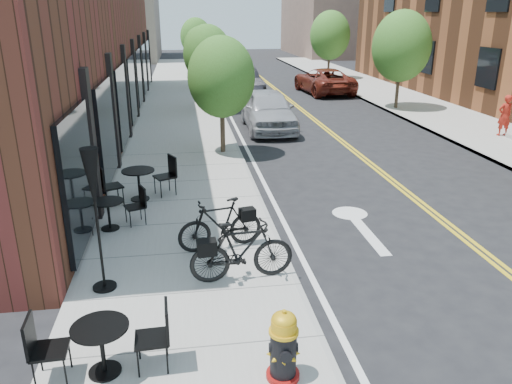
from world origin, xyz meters
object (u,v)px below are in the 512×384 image
bistro_set_b (108,211)px  parked_car_b (241,81)px  bicycle_left (220,224)px  pedestrian (505,115)px  parked_car_far (324,81)px  bistro_set_a (102,343)px  bistro_set_c (139,180)px  patio_umbrella (94,191)px  fire_hydrant (283,346)px  parked_car_a (268,110)px  parked_car_c (234,74)px  bicycle_right (242,251)px

bistro_set_b → parked_car_b: (5.12, 18.76, 0.27)m
bicycle_left → pedestrian: (11.51, 8.16, 0.26)m
parked_car_far → bistro_set_a: bearing=63.3°
bicycle_left → bistro_set_b: bearing=-131.9°
bistro_set_b → bistro_set_c: bearing=52.1°
bicycle_left → patio_umbrella: bearing=-72.0°
fire_hydrant → bistro_set_a: (-2.31, 0.43, -0.01)m
parked_car_a → parked_car_b: parked_car_a is taller
bistro_set_c → parked_car_c: (4.68, 21.30, 0.14)m
pedestrian → parked_car_far: bearing=-76.4°
bistro_set_c → fire_hydrant: bearing=-96.6°
parked_car_b → patio_umbrella: bearing=-110.0°
fire_hydrant → parked_car_a: bearing=87.8°
bistro_set_b → bistro_set_c: bistro_set_c is taller
bistro_set_b → parked_car_c: (5.20, 23.06, 0.22)m
bicycle_left → parked_car_a: (2.84, 10.99, 0.18)m
bistro_set_a → patio_umbrella: patio_umbrella is taller
parked_car_b → parked_car_c: parked_car_b is taller
patio_umbrella → parked_car_a: patio_umbrella is taller
patio_umbrella → parked_car_b: (4.90, 21.31, -1.09)m
bicycle_left → fire_hydrant: bearing=-5.6°
fire_hydrant → bicycle_right: size_ratio=0.55×
parked_car_a → fire_hydrant: bearing=-98.2°
bistro_set_b → parked_car_b: parked_car_b is taller
patio_umbrella → parked_car_far: (9.90, 21.48, -1.16)m
parked_car_a → pedestrian: 9.12m
bistro_set_b → bicycle_left: bearing=-50.4°
bistro_set_b → parked_car_a: bearing=40.6°
fire_hydrant → bicycle_right: bearing=101.5°
fire_hydrant → parked_car_far: (7.30, 24.12, 0.14)m
bistro_set_a → parked_car_far: (9.60, 23.69, 0.15)m
bistro_set_a → parked_car_far: bearing=65.6°
bistro_set_c → parked_car_a: size_ratio=0.40×
bistro_set_a → parked_car_a: size_ratio=0.36×
bistro_set_b → parked_car_far: (10.12, 18.93, 0.19)m
pedestrian → parked_car_b: bearing=-57.3°
bicycle_right → patio_umbrella: 2.68m
patio_umbrella → parked_car_far: bearing=65.3°
fire_hydrant → parked_car_b: bearing=91.2°
bistro_set_b → parked_car_a: parked_car_a is taller
bicycle_left → parked_car_c: 24.53m
patio_umbrella → parked_car_a: size_ratio=0.52×
bicycle_left → parked_car_b: bearing=159.3°
patio_umbrella → parked_car_a: 13.26m
parked_car_a → parked_car_c: parked_car_a is taller
bicycle_left → parked_car_a: parked_car_a is taller
bistro_set_b → parked_car_a: size_ratio=0.33×
fire_hydrant → bistro_set_a: 2.35m
bistro_set_b → pedestrian: size_ratio=1.03×
bicycle_right → fire_hydrant: bearing=-179.9°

